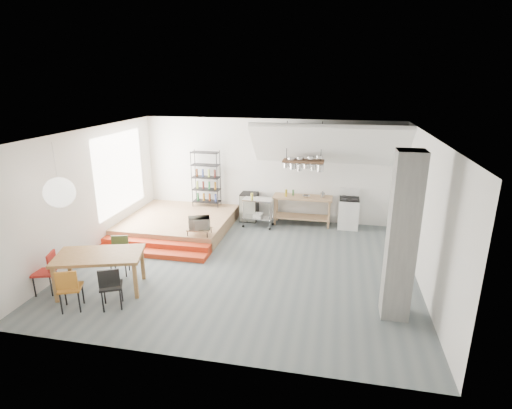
% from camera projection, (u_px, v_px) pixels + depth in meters
% --- Properties ---
extents(floor, '(8.00, 8.00, 0.00)m').
position_uv_depth(floor, '(245.00, 265.00, 9.75)').
color(floor, '#545E62').
rests_on(floor, ground).
extents(wall_back, '(8.00, 0.04, 3.20)m').
position_uv_depth(wall_back, '(269.00, 170.00, 12.54)').
color(wall_back, silver).
rests_on(wall_back, ground).
extents(wall_left, '(0.04, 7.00, 3.20)m').
position_uv_depth(wall_left, '(89.00, 193.00, 10.04)').
color(wall_left, silver).
rests_on(wall_left, ground).
extents(wall_right, '(0.04, 7.00, 3.20)m').
position_uv_depth(wall_right, '(426.00, 214.00, 8.51)').
color(wall_right, silver).
rests_on(wall_right, ground).
extents(ceiling, '(8.00, 7.00, 0.02)m').
position_uv_depth(ceiling, '(243.00, 133.00, 8.79)').
color(ceiling, white).
rests_on(ceiling, wall_back).
extents(slope_ceiling, '(4.40, 1.44, 1.32)m').
position_uv_depth(slope_ceiling, '(328.00, 145.00, 11.35)').
color(slope_ceiling, white).
rests_on(slope_ceiling, wall_back).
extents(window_pane, '(0.02, 2.50, 2.20)m').
position_uv_depth(window_pane, '(120.00, 172.00, 11.37)').
color(window_pane, white).
rests_on(window_pane, wall_left).
extents(platform, '(3.00, 3.00, 0.40)m').
position_uv_depth(platform, '(179.00, 223.00, 12.04)').
color(platform, '#A57852').
rests_on(platform, ground).
extents(step_lower, '(3.00, 0.35, 0.13)m').
position_uv_depth(step_lower, '(150.00, 253.00, 10.26)').
color(step_lower, red).
rests_on(step_lower, ground).
extents(step_upper, '(3.00, 0.35, 0.27)m').
position_uv_depth(step_upper, '(156.00, 245.00, 10.56)').
color(step_upper, red).
rests_on(step_upper, ground).
extents(concrete_column, '(0.50, 0.50, 3.20)m').
position_uv_depth(concrete_column, '(402.00, 237.00, 7.24)').
color(concrete_column, slate).
rests_on(concrete_column, ground).
extents(kitchen_counter, '(1.80, 0.60, 0.91)m').
position_uv_depth(kitchen_counter, '(302.00, 205.00, 12.30)').
color(kitchen_counter, '#A57852').
rests_on(kitchen_counter, ground).
extents(stove, '(0.60, 0.60, 1.18)m').
position_uv_depth(stove, '(348.00, 213.00, 12.08)').
color(stove, white).
rests_on(stove, ground).
extents(pot_rack, '(1.20, 0.50, 1.43)m').
position_uv_depth(pot_rack, '(304.00, 164.00, 11.67)').
color(pot_rack, '#3E2418').
rests_on(pot_rack, ceiling).
extents(wire_shelving, '(0.88, 0.38, 1.80)m').
position_uv_depth(wire_shelving, '(206.00, 178.00, 12.72)').
color(wire_shelving, black).
rests_on(wire_shelving, platform).
extents(microwave_shelf, '(0.60, 0.40, 0.16)m').
position_uv_depth(microwave_shelf, '(199.00, 229.00, 10.56)').
color(microwave_shelf, '#A57852').
rests_on(microwave_shelf, platform).
extents(paper_lantern, '(0.60, 0.60, 0.60)m').
position_uv_depth(paper_lantern, '(59.00, 192.00, 7.90)').
color(paper_lantern, white).
rests_on(paper_lantern, ceiling).
extents(dining_table, '(1.97, 1.47, 0.84)m').
position_uv_depth(dining_table, '(99.00, 258.00, 8.40)').
color(dining_table, brown).
rests_on(dining_table, ground).
extents(chair_mustard, '(0.54, 0.54, 0.90)m').
position_uv_depth(chair_mustard, '(69.00, 286.00, 7.67)').
color(chair_mustard, '#A2621B').
rests_on(chair_mustard, ground).
extents(chair_black, '(0.55, 0.55, 0.91)m').
position_uv_depth(chair_black, '(110.00, 284.00, 7.75)').
color(chair_black, black).
rests_on(chair_black, ground).
extents(chair_olive, '(0.50, 0.50, 0.88)m').
position_uv_depth(chair_olive, '(120.00, 252.00, 9.23)').
color(chair_olive, '#4B5A2A').
rests_on(chair_olive, ground).
extents(chair_red, '(0.52, 0.52, 0.91)m').
position_uv_depth(chair_red, '(47.00, 269.00, 8.36)').
color(chair_red, '#A11E17').
rests_on(chair_red, ground).
extents(rolling_cart, '(0.94, 0.58, 0.89)m').
position_uv_depth(rolling_cart, '(258.00, 209.00, 12.14)').
color(rolling_cart, silver).
rests_on(rolling_cart, ground).
extents(mini_fridge, '(0.53, 0.53, 0.90)m').
position_uv_depth(mini_fridge, '(249.00, 207.00, 12.72)').
color(mini_fridge, black).
rests_on(mini_fridge, ground).
extents(microwave, '(0.66, 0.56, 0.31)m').
position_uv_depth(microwave, '(199.00, 223.00, 10.50)').
color(microwave, beige).
rests_on(microwave, microwave_shelf).
extents(bowl, '(0.24, 0.24, 0.06)m').
position_uv_depth(bowl, '(306.00, 196.00, 12.13)').
color(bowl, silver).
rests_on(bowl, kitchen_counter).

